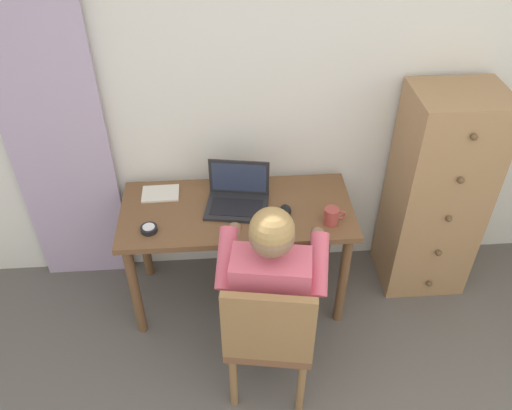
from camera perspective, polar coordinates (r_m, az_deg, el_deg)
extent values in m
cube|color=silver|center=(2.94, 2.85, 12.56)|extent=(4.80, 0.05, 2.50)
cube|color=#B29EBC|center=(3.05, -21.51, 8.54)|extent=(0.56, 0.03, 2.28)
cube|color=brown|center=(2.92, -2.10, -0.65)|extent=(1.30, 0.58, 0.03)
cylinder|color=brown|center=(3.04, -13.09, -9.15)|extent=(0.06, 0.06, 0.68)
cylinder|color=brown|center=(3.06, 9.49, -8.08)|extent=(0.06, 0.06, 0.68)
cylinder|color=brown|center=(3.37, -12.24, -3.22)|extent=(0.06, 0.06, 0.68)
cylinder|color=brown|center=(3.39, 7.91, -2.31)|extent=(0.06, 0.06, 0.68)
cube|color=#9E754C|center=(3.25, 19.08, 1.05)|extent=(0.50, 0.41, 1.33)
sphere|color=brown|center=(3.45, 18.42, -8.19)|extent=(0.04, 0.04, 0.04)
sphere|color=brown|center=(3.27, 19.35, -4.99)|extent=(0.04, 0.04, 0.04)
sphere|color=brown|center=(3.10, 20.37, -1.43)|extent=(0.04, 0.04, 0.04)
sphere|color=brown|center=(2.95, 21.51, 2.52)|extent=(0.04, 0.04, 0.04)
sphere|color=brown|center=(2.81, 22.77, 6.87)|extent=(0.04, 0.04, 0.04)
cube|color=brown|center=(2.68, 1.54, -13.42)|extent=(0.48, 0.46, 0.05)
cube|color=olive|center=(2.38, 1.33, -13.39)|extent=(0.42, 0.11, 0.42)
cylinder|color=olive|center=(2.96, 5.08, -13.88)|extent=(0.04, 0.04, 0.41)
cylinder|color=olive|center=(2.96, -1.68, -13.45)|extent=(0.04, 0.04, 0.41)
cylinder|color=olive|center=(2.77, 4.92, -19.15)|extent=(0.04, 0.04, 0.41)
cylinder|color=olive|center=(2.78, -2.47, -18.65)|extent=(0.04, 0.04, 0.41)
cylinder|color=#33384C|center=(2.78, 3.69, -9.39)|extent=(0.20, 0.42, 0.14)
cylinder|color=#33384C|center=(2.79, -0.06, -9.16)|extent=(0.20, 0.42, 0.14)
cylinder|color=#33384C|center=(3.09, 3.66, -9.58)|extent=(0.11, 0.11, 0.48)
cylinder|color=#33384C|center=(3.10, 0.29, -9.37)|extent=(0.11, 0.11, 0.48)
cube|color=#D1566B|center=(2.46, 1.56, -9.69)|extent=(0.39, 0.26, 0.46)
cylinder|color=#D1566B|center=(2.49, 6.90, -6.47)|extent=(0.14, 0.31, 0.25)
cylinder|color=#D1566B|center=(2.50, -3.25, -5.85)|extent=(0.14, 0.31, 0.25)
cylinder|color=#846047|center=(2.70, 6.72, -5.03)|extent=(0.11, 0.28, 0.11)
cylinder|color=#846047|center=(2.72, -2.61, -4.48)|extent=(0.11, 0.28, 0.11)
sphere|color=#846047|center=(2.21, 1.74, -3.31)|extent=(0.20, 0.20, 0.20)
sphere|color=#9E7A47|center=(2.19, 1.75, -2.73)|extent=(0.20, 0.20, 0.20)
cube|color=#232326|center=(2.90, -2.11, -0.28)|extent=(0.37, 0.29, 0.02)
cube|color=black|center=(2.88, -2.14, -0.25)|extent=(0.31, 0.20, 0.00)
cube|color=#232326|center=(2.92, -1.87, 3.07)|extent=(0.34, 0.07, 0.22)
cube|color=#2D3851|center=(2.92, -1.88, 3.00)|extent=(0.30, 0.05, 0.18)
ellipsoid|color=black|center=(2.87, 3.26, -0.58)|extent=(0.07, 0.10, 0.03)
cylinder|color=black|center=(2.81, -11.64, -2.59)|extent=(0.09, 0.09, 0.03)
cylinder|color=silver|center=(2.80, -11.68, -2.35)|extent=(0.06, 0.06, 0.00)
cube|color=silver|center=(3.05, -10.42, 1.25)|extent=(0.21, 0.15, 0.01)
cylinder|color=#9E3D38|center=(2.81, 8.25, -1.20)|extent=(0.08, 0.08, 0.09)
torus|color=#9E3D38|center=(2.82, 9.30, -1.08)|extent=(0.06, 0.01, 0.06)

